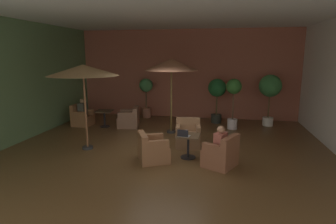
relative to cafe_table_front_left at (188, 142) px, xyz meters
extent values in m
cube|color=brown|center=(-0.73, 0.30, -0.47)|extent=(9.93, 10.02, 0.02)
cube|color=#99533E|center=(-0.73, 5.27, 1.51)|extent=(9.93, 0.08, 3.95)
cube|color=#58794C|center=(-5.65, 0.30, 1.51)|extent=(0.08, 10.02, 3.95)
cube|color=silver|center=(-0.73, 0.30, 3.52)|extent=(9.93, 10.02, 0.06)
cylinder|color=black|center=(0.00, 0.00, -0.45)|extent=(0.42, 0.42, 0.02)
cylinder|color=black|center=(0.00, 0.00, -0.15)|extent=(0.07, 0.07, 0.62)
cube|color=#4D3823|center=(0.00, 0.00, 0.18)|extent=(0.65, 0.65, 0.03)
cube|color=brown|center=(0.88, -0.45, -0.24)|extent=(0.99, 1.03, 0.45)
cube|color=brown|center=(1.12, -0.57, 0.18)|extent=(0.50, 0.78, 0.39)
cube|color=brown|center=(0.69, -0.72, 0.09)|extent=(0.56, 0.38, 0.21)
cube|color=brown|center=(0.99, -0.14, 0.09)|extent=(0.56, 0.38, 0.21)
cube|color=#896040|center=(-0.12, 0.98, -0.24)|extent=(0.84, 0.82, 0.44)
cube|color=#896040|center=(-0.16, 1.26, 0.19)|extent=(0.77, 0.26, 0.42)
cube|color=#896040|center=(0.20, 0.97, 0.10)|extent=(0.19, 0.58, 0.24)
cube|color=#896040|center=(-0.43, 0.90, 0.10)|extent=(0.19, 0.58, 0.24)
cube|color=brown|center=(-0.89, -0.42, -0.25)|extent=(1.01, 1.02, 0.43)
cube|color=brown|center=(-1.15, -0.55, 0.15)|extent=(0.48, 0.77, 0.36)
cube|color=brown|center=(-0.99, -0.12, 0.09)|extent=(0.59, 0.38, 0.24)
cube|color=brown|center=(-0.71, -0.69, 0.09)|extent=(0.59, 0.38, 0.24)
cylinder|color=black|center=(-3.71, 2.82, -0.45)|extent=(0.40, 0.40, 0.02)
cylinder|color=black|center=(-3.71, 2.82, -0.15)|extent=(0.07, 0.07, 0.62)
cube|color=#443522|center=(-3.71, 2.82, 0.18)|extent=(0.69, 0.69, 0.03)
cube|color=brown|center=(-2.76, 2.99, -0.25)|extent=(0.93, 0.95, 0.42)
cube|color=brown|center=(-2.46, 3.05, 0.14)|extent=(0.32, 0.83, 0.37)
cube|color=brown|center=(-2.75, 2.66, 0.07)|extent=(0.64, 0.27, 0.23)
cube|color=brown|center=(-2.87, 3.31, 0.07)|extent=(0.64, 0.27, 0.23)
cube|color=#915F39|center=(-4.66, 2.86, -0.26)|extent=(0.74, 0.77, 0.41)
cube|color=#915F39|center=(-4.94, 2.88, 0.17)|extent=(0.19, 0.75, 0.45)
cube|color=#915F39|center=(-4.61, 3.16, 0.05)|extent=(0.56, 0.17, 0.21)
cube|color=#915F39|center=(-4.64, 2.57, 0.05)|extent=(0.56, 0.17, 0.21)
cylinder|color=#2D2D2D|center=(-0.92, 2.46, -0.42)|extent=(0.32, 0.32, 0.08)
cylinder|color=brown|center=(-0.92, 2.46, 0.87)|extent=(0.06, 0.06, 2.66)
cone|color=#A26646|center=(-0.92, 2.46, 2.04)|extent=(1.91, 1.91, 0.42)
cylinder|color=#2D2D2D|center=(-3.12, 0.18, -0.42)|extent=(0.32, 0.32, 0.08)
cylinder|color=brown|center=(-3.12, 0.18, 0.79)|extent=(0.06, 0.06, 2.51)
cone|color=#967147|center=(-3.12, 0.18, 1.93)|extent=(2.07, 2.07, 0.33)
cylinder|color=#31322A|center=(0.67, 4.36, -0.28)|extent=(0.44, 0.44, 0.36)
cylinder|color=brown|center=(0.67, 4.36, 0.30)|extent=(0.06, 0.06, 0.81)
sphere|color=#1D5427|center=(0.67, 4.36, 1.03)|extent=(0.75, 0.75, 0.75)
cylinder|color=silver|center=(2.75, 4.26, -0.29)|extent=(0.42, 0.42, 0.34)
cylinder|color=brown|center=(2.75, 4.26, 0.33)|extent=(0.06, 0.06, 0.91)
sphere|color=#316B35|center=(2.75, 4.26, 1.17)|extent=(0.89, 0.89, 0.89)
cylinder|color=silver|center=(1.31, 3.43, -0.26)|extent=(0.38, 0.38, 0.40)
cylinder|color=brown|center=(1.31, 3.43, 0.44)|extent=(0.06, 0.06, 1.02)
sphere|color=#2E6327|center=(1.31, 3.43, 1.20)|extent=(0.58, 0.58, 0.58)
cylinder|color=#A5664D|center=(-2.51, 4.79, -0.24)|extent=(0.43, 0.43, 0.45)
cylinder|color=brown|center=(-2.51, 4.79, 0.37)|extent=(0.06, 0.06, 0.78)
sphere|color=#3D7C45|center=(-2.51, 4.79, 1.02)|extent=(0.61, 0.61, 0.61)
cube|color=#AA5445|center=(0.88, -0.45, 0.21)|extent=(0.36, 0.42, 0.44)
sphere|color=#AC7859|center=(0.88, -0.45, 0.52)|extent=(0.19, 0.19, 0.19)
cube|color=#424138|center=(-4.66, 2.86, 0.21)|extent=(0.26, 0.36, 0.52)
sphere|color=#886748|center=(-4.66, 2.86, 0.54)|extent=(0.18, 0.18, 0.18)
cylinder|color=white|center=(-0.07, 0.09, 0.25)|extent=(0.08, 0.08, 0.11)
cube|color=#9EA0A5|center=(-0.11, -0.12, 0.20)|extent=(0.35, 0.27, 0.01)
cube|color=black|center=(-0.13, -0.23, 0.30)|extent=(0.31, 0.07, 0.19)
camera|label=1|loc=(0.85, -7.42, 2.36)|focal=29.94mm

